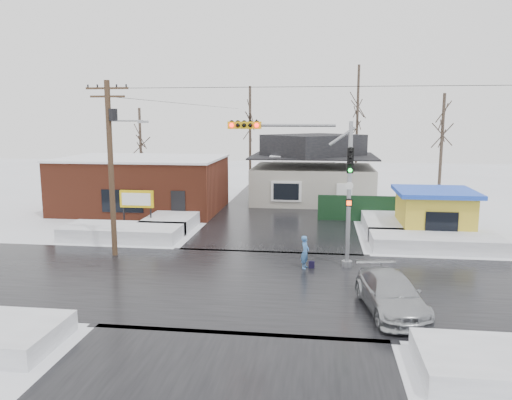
# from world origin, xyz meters

# --- Properties ---
(ground) EXTENTS (120.00, 120.00, 0.00)m
(ground) POSITION_xyz_m (0.00, 0.00, 0.00)
(ground) COLOR white
(ground) RESTS_ON ground
(road_ns) EXTENTS (10.00, 120.00, 0.02)m
(road_ns) POSITION_xyz_m (0.00, 0.00, 0.01)
(road_ns) COLOR black
(road_ns) RESTS_ON ground
(road_ew) EXTENTS (120.00, 10.00, 0.02)m
(road_ew) POSITION_xyz_m (0.00, 0.00, 0.01)
(road_ew) COLOR black
(road_ew) RESTS_ON ground
(snowbank_nw) EXTENTS (7.00, 3.00, 0.80)m
(snowbank_nw) POSITION_xyz_m (-9.00, 7.00, 0.40)
(snowbank_nw) COLOR white
(snowbank_nw) RESTS_ON ground
(snowbank_ne) EXTENTS (7.00, 3.00, 0.80)m
(snowbank_ne) POSITION_xyz_m (9.00, 7.00, 0.40)
(snowbank_ne) COLOR white
(snowbank_ne) RESTS_ON ground
(snowbank_nside_w) EXTENTS (3.00, 8.00, 0.80)m
(snowbank_nside_w) POSITION_xyz_m (-7.00, 12.00, 0.40)
(snowbank_nside_w) COLOR white
(snowbank_nside_w) RESTS_ON ground
(snowbank_nside_e) EXTENTS (3.00, 8.00, 0.80)m
(snowbank_nside_e) POSITION_xyz_m (7.00, 12.00, 0.40)
(snowbank_nside_e) COLOR white
(snowbank_nside_e) RESTS_ON ground
(traffic_signal) EXTENTS (6.05, 0.68, 7.00)m
(traffic_signal) POSITION_xyz_m (2.43, 2.97, 4.54)
(traffic_signal) COLOR gray
(traffic_signal) RESTS_ON ground
(utility_pole) EXTENTS (3.15, 0.44, 9.00)m
(utility_pole) POSITION_xyz_m (-7.93, 3.50, 5.11)
(utility_pole) COLOR #382619
(utility_pole) RESTS_ON ground
(brick_building) EXTENTS (12.20, 8.20, 4.12)m
(brick_building) POSITION_xyz_m (-11.00, 15.99, 2.08)
(brick_building) COLOR maroon
(brick_building) RESTS_ON ground
(marquee_sign) EXTENTS (2.20, 0.21, 2.55)m
(marquee_sign) POSITION_xyz_m (-9.00, 9.49, 1.92)
(marquee_sign) COLOR black
(marquee_sign) RESTS_ON ground
(house) EXTENTS (10.40, 8.40, 5.76)m
(house) POSITION_xyz_m (2.00, 22.00, 2.62)
(house) COLOR #A5A295
(house) RESTS_ON ground
(kiosk) EXTENTS (4.60, 4.60, 2.88)m
(kiosk) POSITION_xyz_m (9.50, 9.99, 1.46)
(kiosk) COLOR gold
(kiosk) RESTS_ON ground
(fence) EXTENTS (8.00, 0.12, 1.80)m
(fence) POSITION_xyz_m (6.50, 14.00, 0.90)
(fence) COLOR black
(fence) RESTS_ON ground
(tree_far_left) EXTENTS (3.00, 3.00, 10.00)m
(tree_far_left) POSITION_xyz_m (-4.00, 26.00, 7.95)
(tree_far_left) COLOR #332821
(tree_far_left) RESTS_ON ground
(tree_far_mid) EXTENTS (3.00, 3.00, 12.00)m
(tree_far_mid) POSITION_xyz_m (6.00, 28.00, 9.54)
(tree_far_mid) COLOR #332821
(tree_far_mid) RESTS_ON ground
(tree_far_right) EXTENTS (3.00, 3.00, 9.00)m
(tree_far_right) POSITION_xyz_m (12.00, 20.00, 7.16)
(tree_far_right) COLOR #332821
(tree_far_right) RESTS_ON ground
(tree_far_west) EXTENTS (3.00, 3.00, 8.00)m
(tree_far_west) POSITION_xyz_m (-14.00, 24.00, 6.36)
(tree_far_west) COLOR #332821
(tree_far_west) RESTS_ON ground
(pedestrian) EXTENTS (0.52, 0.66, 1.59)m
(pedestrian) POSITION_xyz_m (1.99, 2.47, 0.79)
(pedestrian) COLOR #4175B8
(pedestrian) RESTS_ON ground
(car) EXTENTS (2.67, 4.97, 1.37)m
(car) POSITION_xyz_m (5.34, -2.51, 0.69)
(car) COLOR #A5A8AC
(car) RESTS_ON ground
(shopping_bag) EXTENTS (0.29, 0.14, 0.35)m
(shopping_bag) POSITION_xyz_m (2.30, 2.50, 0.17)
(shopping_bag) COLOR black
(shopping_bag) RESTS_ON ground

